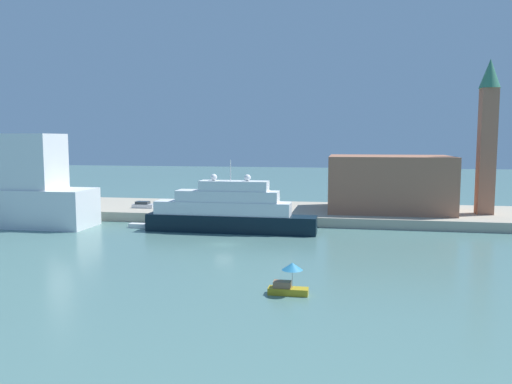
{
  "coord_description": "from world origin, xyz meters",
  "views": [
    {
      "loc": [
        16.92,
        -68.0,
        14.67
      ],
      "look_at": [
        3.51,
        6.0,
        6.87
      ],
      "focal_mm": 35.5,
      "sensor_mm": 36.0,
      "label": 1
    }
  ],
  "objects_px": {
    "large_yacht": "(228,212)",
    "harbor_building": "(389,183)",
    "mooring_bollard": "(250,212)",
    "work_barge": "(148,226)",
    "small_motorboat": "(289,280)",
    "parked_car": "(143,205)",
    "bell_tower": "(488,130)",
    "person_figure": "(171,204)"
  },
  "relations": [
    {
      "from": "small_motorboat",
      "to": "mooring_bollard",
      "type": "bearing_deg",
      "value": 106.26
    },
    {
      "from": "harbor_building",
      "to": "mooring_bollard",
      "type": "xyz_separation_m",
      "value": [
        -24.11,
        -9.95,
        -4.59
      ]
    },
    {
      "from": "person_figure",
      "to": "mooring_bollard",
      "type": "relative_size",
      "value": 1.94
    },
    {
      "from": "large_yacht",
      "to": "bell_tower",
      "type": "xyz_separation_m",
      "value": [
        42.25,
        16.02,
        13.02
      ]
    },
    {
      "from": "small_motorboat",
      "to": "work_barge",
      "type": "distance_m",
      "value": 42.16
    },
    {
      "from": "mooring_bollard",
      "to": "parked_car",
      "type": "bearing_deg",
      "value": 166.49
    },
    {
      "from": "bell_tower",
      "to": "small_motorboat",
      "type": "bearing_deg",
      "value": -121.66
    },
    {
      "from": "work_barge",
      "to": "parked_car",
      "type": "height_order",
      "value": "parked_car"
    },
    {
      "from": "large_yacht",
      "to": "mooring_bollard",
      "type": "distance_m",
      "value": 8.04
    },
    {
      "from": "harbor_building",
      "to": "mooring_bollard",
      "type": "height_order",
      "value": "harbor_building"
    },
    {
      "from": "work_barge",
      "to": "mooring_bollard",
      "type": "bearing_deg",
      "value": 22.28
    },
    {
      "from": "harbor_building",
      "to": "person_figure",
      "type": "relative_size",
      "value": 12.79
    },
    {
      "from": "mooring_bollard",
      "to": "work_barge",
      "type": "bearing_deg",
      "value": -157.72
    },
    {
      "from": "work_barge",
      "to": "mooring_bollard",
      "type": "distance_m",
      "value": 17.47
    },
    {
      "from": "large_yacht",
      "to": "parked_car",
      "type": "relative_size",
      "value": 6.58
    },
    {
      "from": "work_barge",
      "to": "person_figure",
      "type": "height_order",
      "value": "person_figure"
    },
    {
      "from": "large_yacht",
      "to": "work_barge",
      "type": "height_order",
      "value": "large_yacht"
    },
    {
      "from": "bell_tower",
      "to": "person_figure",
      "type": "bearing_deg",
      "value": -178.09
    },
    {
      "from": "large_yacht",
      "to": "work_barge",
      "type": "relative_size",
      "value": 4.29
    },
    {
      "from": "small_motorboat",
      "to": "bell_tower",
      "type": "distance_m",
      "value": 57.17
    },
    {
      "from": "mooring_bollard",
      "to": "small_motorboat",
      "type": "bearing_deg",
      "value": -73.74
    },
    {
      "from": "bell_tower",
      "to": "parked_car",
      "type": "xyz_separation_m",
      "value": [
        -61.99,
        -3.09,
        -14.07
      ]
    },
    {
      "from": "large_yacht",
      "to": "harbor_building",
      "type": "height_order",
      "value": "harbor_building"
    },
    {
      "from": "bell_tower",
      "to": "person_figure",
      "type": "height_order",
      "value": "bell_tower"
    },
    {
      "from": "large_yacht",
      "to": "harbor_building",
      "type": "relative_size",
      "value": 1.26
    },
    {
      "from": "harbor_building",
      "to": "bell_tower",
      "type": "height_order",
      "value": "bell_tower"
    },
    {
      "from": "bell_tower",
      "to": "mooring_bollard",
      "type": "xyz_separation_m",
      "value": [
        -40.24,
        -8.32,
        -14.17
      ]
    },
    {
      "from": "parked_car",
      "to": "mooring_bollard",
      "type": "distance_m",
      "value": 22.37
    },
    {
      "from": "large_yacht",
      "to": "harbor_building",
      "type": "bearing_deg",
      "value": 34.05
    },
    {
      "from": "small_motorboat",
      "to": "parked_car",
      "type": "bearing_deg",
      "value": 126.96
    },
    {
      "from": "parked_car",
      "to": "mooring_bollard",
      "type": "relative_size",
      "value": 4.76
    },
    {
      "from": "bell_tower",
      "to": "person_figure",
      "type": "distance_m",
      "value": 58.5
    },
    {
      "from": "large_yacht",
      "to": "mooring_bollard",
      "type": "xyz_separation_m",
      "value": [
        2.01,
        7.7,
        -1.14
      ]
    },
    {
      "from": "small_motorboat",
      "to": "large_yacht",
      "type": "bearing_deg",
      "value": 113.22
    },
    {
      "from": "work_barge",
      "to": "bell_tower",
      "type": "xyz_separation_m",
      "value": [
        56.32,
        14.91,
        15.93
      ]
    },
    {
      "from": "small_motorboat",
      "to": "work_barge",
      "type": "relative_size",
      "value": 0.6
    },
    {
      "from": "bell_tower",
      "to": "parked_car",
      "type": "bearing_deg",
      "value": -177.14
    },
    {
      "from": "work_barge",
      "to": "mooring_bollard",
      "type": "height_order",
      "value": "mooring_bollard"
    },
    {
      "from": "small_motorboat",
      "to": "person_figure",
      "type": "xyz_separation_m",
      "value": [
        -27.85,
        45.09,
        1.09
      ]
    },
    {
      "from": "large_yacht",
      "to": "person_figure",
      "type": "relative_size",
      "value": 16.11
    },
    {
      "from": "harbor_building",
      "to": "parked_car",
      "type": "distance_m",
      "value": 46.32
    },
    {
      "from": "parked_car",
      "to": "person_figure",
      "type": "xyz_separation_m",
      "value": [
        5.17,
        1.2,
        0.25
      ]
    }
  ]
}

